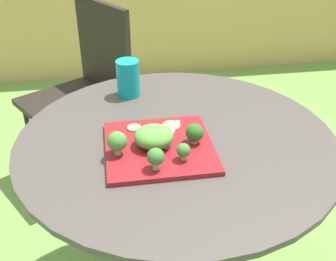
{
  "coord_description": "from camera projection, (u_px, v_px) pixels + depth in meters",
  "views": [
    {
      "loc": [
        -0.18,
        -0.99,
        1.37
      ],
      "look_at": [
        -0.03,
        -0.03,
        0.78
      ],
      "focal_mm": 43.89,
      "sensor_mm": 36.0,
      "label": 1
    }
  ],
  "objects": [
    {
      "name": "salad_plate",
      "position": [
        159.0,
        147.0,
        1.13
      ],
      "size": [
        0.29,
        0.29,
        0.01
      ],
      "primitive_type": "cube",
      "color": "maroon",
      "rests_on": "patio_table"
    },
    {
      "name": "cucumber_slice_0",
      "position": [
        171.0,
        126.0,
        1.21
      ],
      "size": [
        0.05,
        0.05,
        0.01
      ],
      "primitive_type": "cylinder",
      "color": "#8EB766",
      "rests_on": "salad_plate"
    },
    {
      "name": "broccoli_floret_2",
      "position": [
        183.0,
        151.0,
        1.05
      ],
      "size": [
        0.04,
        0.04,
        0.05
      ],
      "color": "#99B770",
      "rests_on": "salad_plate"
    },
    {
      "name": "cucumber_slice_1",
      "position": [
        134.0,
        128.0,
        1.2
      ],
      "size": [
        0.04,
        0.04,
        0.01
      ],
      "primitive_type": "cylinder",
      "color": "#8EB766",
      "rests_on": "salad_plate"
    },
    {
      "name": "lettuce_mound",
      "position": [
        154.0,
        137.0,
        1.11
      ],
      "size": [
        0.11,
        0.1,
        0.06
      ],
      "primitive_type": "ellipsoid",
      "color": "#519338",
      "rests_on": "salad_plate"
    },
    {
      "name": "drinking_glass",
      "position": [
        128.0,
        80.0,
        1.4
      ],
      "size": [
        0.08,
        0.08,
        0.13
      ],
      "color": "#0F8C93",
      "rests_on": "patio_table"
    },
    {
      "name": "patio_chair",
      "position": [
        87.0,
        82.0,
        2.02
      ],
      "size": [
        0.61,
        0.61,
        0.9
      ],
      "color": "black",
      "rests_on": "ground_plane"
    },
    {
      "name": "broccoli_floret_0",
      "position": [
        117.0,
        142.0,
        1.07
      ],
      "size": [
        0.05,
        0.05,
        0.07
      ],
      "color": "#99B770",
      "rests_on": "salad_plate"
    },
    {
      "name": "broccoli_floret_3",
      "position": [
        156.0,
        157.0,
        1.02
      ],
      "size": [
        0.04,
        0.04,
        0.06
      ],
      "color": "#99B770",
      "rests_on": "salad_plate"
    },
    {
      "name": "broccoli_floret_1",
      "position": [
        195.0,
        133.0,
        1.12
      ],
      "size": [
        0.05,
        0.05,
        0.06
      ],
      "color": "#99B770",
      "rests_on": "salad_plate"
    },
    {
      "name": "fork",
      "position": [
        170.0,
        136.0,
        1.16
      ],
      "size": [
        0.08,
        0.15,
        0.0
      ],
      "color": "silver",
      "rests_on": "salad_plate"
    },
    {
      "name": "patio_table",
      "position": [
        176.0,
        203.0,
        1.33
      ],
      "size": [
        0.93,
        0.93,
        0.74
      ],
      "color": "#423D38",
      "rests_on": "ground_plane"
    }
  ]
}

